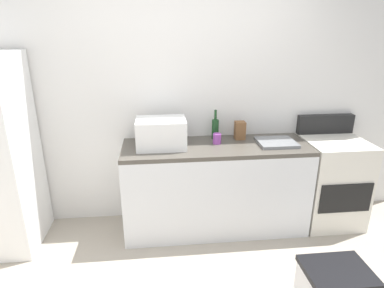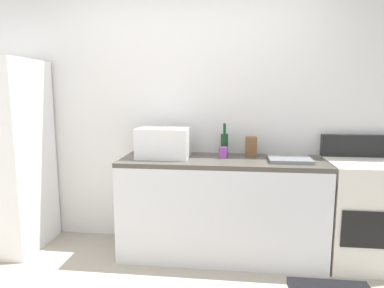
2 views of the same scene
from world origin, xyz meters
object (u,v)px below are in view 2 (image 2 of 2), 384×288
at_px(refrigerator, 4,156).
at_px(stove_oven, 361,211).
at_px(coffee_mug, 223,152).
at_px(wine_bottle, 224,143).
at_px(microwave, 164,143).
at_px(knife_block, 251,147).

distance_m(refrigerator, stove_oven, 3.30).
distance_m(refrigerator, coffee_mug, 2.07).
height_order(refrigerator, stove_oven, refrigerator).
height_order(wine_bottle, coffee_mug, wine_bottle).
distance_m(refrigerator, wine_bottle, 2.09).
bearing_deg(stove_oven, wine_bottle, 171.07).
bearing_deg(stove_oven, microwave, 179.71).
height_order(wine_bottle, knife_block, wine_bottle).
bearing_deg(refrigerator, stove_oven, 0.97).
xyz_separation_m(stove_oven, microwave, (-1.74, 0.01, 0.57)).
xyz_separation_m(refrigerator, knife_block, (2.32, 0.21, 0.10)).
distance_m(microwave, coffee_mug, 0.55).
relative_size(microwave, wine_bottle, 1.53).
bearing_deg(wine_bottle, knife_block, -6.67).
distance_m(stove_oven, knife_block, 1.10).
bearing_deg(refrigerator, microwave, 2.40).
xyz_separation_m(stove_oven, wine_bottle, (-1.20, 0.19, 0.54)).
bearing_deg(coffee_mug, stove_oven, -2.04).
relative_size(refrigerator, microwave, 3.88).
relative_size(refrigerator, knife_block, 9.91).
xyz_separation_m(coffee_mug, knife_block, (0.25, 0.12, 0.04)).
xyz_separation_m(refrigerator, stove_oven, (3.27, 0.06, -0.43)).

